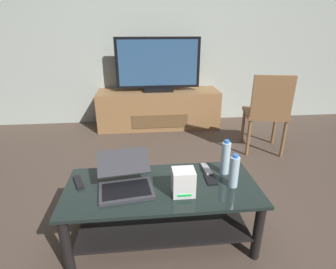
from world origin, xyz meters
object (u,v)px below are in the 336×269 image
object	(u,v)px
laptop	(125,178)
water_bottle_far	(234,171)
coffee_table	(162,203)
television	(158,66)
tv_remote	(206,169)
water_bottle_near	(226,158)
media_cabinet	(159,109)
router_box	(183,182)
cell_phone	(211,179)
dining_chair	(267,110)
soundbar_remote	(79,182)

from	to	relation	value
laptop	water_bottle_far	world-z (taller)	water_bottle_far
coffee_table	television	bearing A→B (deg)	86.72
tv_remote	water_bottle_near	bearing A→B (deg)	-24.26
media_cabinet	router_box	bearing A→B (deg)	-90.10
media_cabinet	cell_phone	world-z (taller)	media_cabinet
dining_chair	coffee_table	bearing A→B (deg)	-135.80
media_cabinet	television	xyz separation A→B (m)	(-0.00, -0.02, 0.61)
coffee_table	television	distance (m)	2.30
laptop	water_bottle_near	xyz separation A→B (m)	(0.68, 0.10, 0.06)
water_bottle_near	soundbar_remote	bearing A→B (deg)	-177.68
tv_remote	dining_chair	bearing A→B (deg)	44.79
dining_chair	soundbar_remote	xyz separation A→B (m)	(-1.81, -1.16, -0.08)
laptop	media_cabinet	bearing A→B (deg)	80.74
coffee_table	cell_phone	xyz separation A→B (m)	(0.33, 0.04, 0.14)
media_cabinet	cell_phone	size ratio (longest dim) A/B	12.23
water_bottle_near	soundbar_remote	distance (m)	1.00
media_cabinet	soundbar_remote	size ratio (longest dim) A/B	10.70
media_cabinet	dining_chair	xyz separation A→B (m)	(1.15, -1.00, 0.25)
laptop	router_box	world-z (taller)	laptop
water_bottle_near	soundbar_remote	world-z (taller)	water_bottle_near
media_cabinet	tv_remote	bearing A→B (deg)	-84.37
media_cabinet	tv_remote	xyz separation A→B (m)	(0.20, -2.07, 0.17)
media_cabinet	water_bottle_far	bearing A→B (deg)	-81.85
router_box	water_bottle_near	bearing A→B (deg)	33.78
laptop	cell_phone	world-z (taller)	laptop
dining_chair	water_bottle_far	bearing A→B (deg)	-122.56
dining_chair	cell_phone	distance (m)	1.53
cell_phone	tv_remote	size ratio (longest dim) A/B	0.88
tv_remote	soundbar_remote	bearing A→B (deg)	-178.51
cell_phone	water_bottle_far	bearing A→B (deg)	-34.35
television	laptop	size ratio (longest dim) A/B	2.67
television	tv_remote	xyz separation A→B (m)	(0.20, -2.05, -0.44)
laptop	soundbar_remote	world-z (taller)	laptop
coffee_table	laptop	bearing A→B (deg)	175.51
dining_chair	router_box	xyz separation A→B (m)	(-1.15, -1.34, -0.01)
water_bottle_far	tv_remote	world-z (taller)	water_bottle_far
dining_chair	water_bottle_near	world-z (taller)	dining_chair
laptop	water_bottle_near	size ratio (longest dim) A/B	1.72
coffee_table	water_bottle_near	size ratio (longest dim) A/B	4.97
coffee_table	tv_remote	world-z (taller)	tv_remote
media_cabinet	water_bottle_near	xyz separation A→B (m)	(0.32, -2.12, 0.28)
water_bottle_far	cell_phone	world-z (taller)	water_bottle_far
media_cabinet	cell_phone	distance (m)	2.21
soundbar_remote	dining_chair	bearing A→B (deg)	11.45
water_bottle_far	cell_phone	size ratio (longest dim) A/B	1.62
television	water_bottle_near	xyz separation A→B (m)	(0.32, -2.10, -0.33)
laptop	dining_chair	bearing A→B (deg)	38.97
cell_phone	soundbar_remote	distance (m)	0.87
coffee_table	water_bottle_far	distance (m)	0.52
television	soundbar_remote	size ratio (longest dim) A/B	7.16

